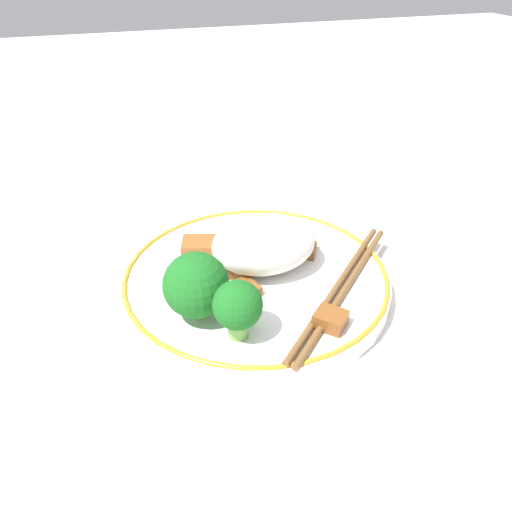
{
  "coord_description": "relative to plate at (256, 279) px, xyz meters",
  "views": [
    {
      "loc": [
        0.12,
        0.37,
        0.29
      ],
      "look_at": [
        0.0,
        0.0,
        0.04
      ],
      "focal_mm": 35.0,
      "sensor_mm": 36.0,
      "label": 1
    }
  ],
  "objects": [
    {
      "name": "plate",
      "position": [
        0.0,
        0.0,
        0.0
      ],
      "size": [
        0.25,
        0.25,
        0.02
      ],
      "color": "white",
      "rests_on": "ground_plane"
    },
    {
      "name": "meat_on_rice_edge",
      "position": [
        0.04,
        -0.06,
        0.01
      ],
      "size": [
        0.04,
        0.04,
        0.01
      ],
      "color": "brown",
      "rests_on": "plate"
    },
    {
      "name": "rice_mound",
      "position": [
        -0.01,
        -0.01,
        0.03
      ],
      "size": [
        0.1,
        0.08,
        0.05
      ],
      "color": "white",
      "rests_on": "plate"
    },
    {
      "name": "meat_near_right",
      "position": [
        0.02,
        0.03,
        0.01
      ],
      "size": [
        0.03,
        0.03,
        0.01
      ],
      "color": "brown",
      "rests_on": "plate"
    },
    {
      "name": "meat_near_front",
      "position": [
        -0.04,
        0.09,
        0.01
      ],
      "size": [
        0.03,
        0.03,
        0.01
      ],
      "color": "brown",
      "rests_on": "plate"
    },
    {
      "name": "meat_near_back",
      "position": [
        0.02,
        -0.01,
        0.01
      ],
      "size": [
        0.03,
        0.03,
        0.01
      ],
      "color": "brown",
      "rests_on": "plate"
    },
    {
      "name": "broccoli_back_center",
      "position": [
        0.04,
        0.08,
        0.04
      ],
      "size": [
        0.04,
        0.04,
        0.05
      ],
      "color": "#7FB756",
      "rests_on": "plate"
    },
    {
      "name": "ground_plane",
      "position": [
        0.0,
        0.0,
        -0.01
      ],
      "size": [
        3.0,
        3.0,
        0.0
      ],
      "primitive_type": "plane",
      "color": "silver"
    },
    {
      "name": "meat_near_left",
      "position": [
        -0.06,
        -0.02,
        0.01
      ],
      "size": [
        0.03,
        0.03,
        0.01
      ],
      "color": "brown",
      "rests_on": "plate"
    },
    {
      "name": "broccoli_back_left",
      "position": [
        0.07,
        0.04,
        0.04
      ],
      "size": [
        0.06,
        0.06,
        0.06
      ],
      "color": "#7FB756",
      "rests_on": "plate"
    },
    {
      "name": "chopsticks",
      "position": [
        -0.07,
        0.05,
        0.01
      ],
      "size": [
        0.17,
        0.17,
        0.01
      ],
      "color": "brown",
      "rests_on": "plate"
    }
  ]
}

